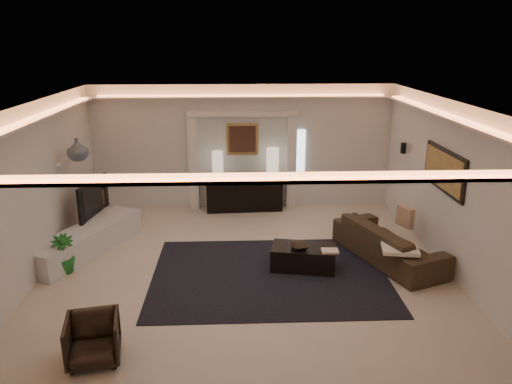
{
  "coord_description": "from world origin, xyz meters",
  "views": [
    {
      "loc": [
        -0.15,
        -7.84,
        3.89
      ],
      "look_at": [
        0.2,
        0.6,
        1.25
      ],
      "focal_mm": 34.55,
      "sensor_mm": 36.0,
      "label": 1
    }
  ],
  "objects_px": {
    "console": "(244,193)",
    "coffee_table": "(303,257)",
    "sofa": "(389,242)",
    "armchair": "(93,339)"
  },
  "relations": [
    {
      "from": "sofa",
      "to": "console",
      "type": "bearing_deg",
      "value": 19.8
    },
    {
      "from": "coffee_table",
      "to": "armchair",
      "type": "bearing_deg",
      "value": -129.08
    },
    {
      "from": "console",
      "to": "armchair",
      "type": "height_order",
      "value": "console"
    },
    {
      "from": "sofa",
      "to": "coffee_table",
      "type": "relative_size",
      "value": 2.11
    },
    {
      "from": "console",
      "to": "armchair",
      "type": "bearing_deg",
      "value": -112.12
    },
    {
      "from": "console",
      "to": "coffee_table",
      "type": "xyz_separation_m",
      "value": [
        0.98,
        -3.21,
        -0.2
      ]
    },
    {
      "from": "console",
      "to": "armchair",
      "type": "xyz_separation_m",
      "value": [
        -1.99,
        -5.7,
        -0.1
      ]
    },
    {
      "from": "sofa",
      "to": "armchair",
      "type": "height_order",
      "value": "sofa"
    },
    {
      "from": "coffee_table",
      "to": "sofa",
      "type": "bearing_deg",
      "value": 21.22
    },
    {
      "from": "console",
      "to": "sofa",
      "type": "bearing_deg",
      "value": -51.38
    }
  ]
}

